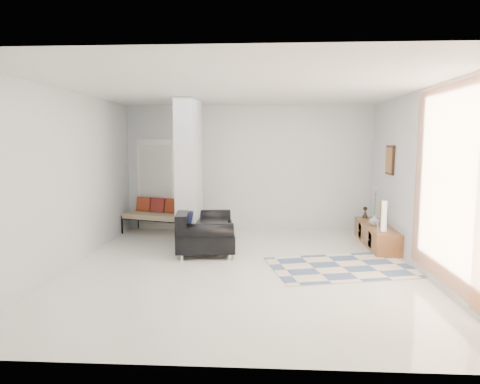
{
  "coord_description": "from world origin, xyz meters",
  "views": [
    {
      "loc": [
        0.35,
        -6.59,
        2.01
      ],
      "look_at": [
        -0.06,
        0.6,
        1.15
      ],
      "focal_mm": 32.0,
      "sensor_mm": 36.0,
      "label": 1
    }
  ],
  "objects": [
    {
      "name": "floor",
      "position": [
        0.0,
        0.0,
        0.0
      ],
      "size": [
        6.0,
        6.0,
        0.0
      ],
      "primitive_type": "plane",
      "color": "silver",
      "rests_on": "ground"
    },
    {
      "name": "ceiling",
      "position": [
        0.0,
        0.0,
        2.8
      ],
      "size": [
        6.0,
        6.0,
        0.0
      ],
      "primitive_type": "plane",
      "rotation": [
        3.14,
        0.0,
        0.0
      ],
      "color": "white",
      "rests_on": "wall_back"
    },
    {
      "name": "wall_back",
      "position": [
        0.0,
        3.0,
        1.4
      ],
      "size": [
        6.0,
        0.0,
        6.0
      ],
      "primitive_type": "plane",
      "rotation": [
        1.57,
        0.0,
        0.0
      ],
      "color": "silver",
      "rests_on": "ground"
    },
    {
      "name": "wall_front",
      "position": [
        0.0,
        -3.0,
        1.4
      ],
      "size": [
        6.0,
        0.0,
        6.0
      ],
      "primitive_type": "plane",
      "rotation": [
        -1.57,
        0.0,
        0.0
      ],
      "color": "silver",
      "rests_on": "ground"
    },
    {
      "name": "wall_left",
      "position": [
        -2.75,
        0.0,
        1.4
      ],
      "size": [
        0.0,
        6.0,
        6.0
      ],
      "primitive_type": "plane",
      "rotation": [
        1.57,
        0.0,
        1.57
      ],
      "color": "silver",
      "rests_on": "ground"
    },
    {
      "name": "wall_right",
      "position": [
        2.75,
        0.0,
        1.4
      ],
      "size": [
        0.0,
        6.0,
        6.0
      ],
      "primitive_type": "plane",
      "rotation": [
        1.57,
        0.0,
        -1.57
      ],
      "color": "silver",
      "rests_on": "ground"
    },
    {
      "name": "partition_column",
      "position": [
        -1.1,
        1.6,
        1.4
      ],
      "size": [
        0.35,
        1.2,
        2.8
      ],
      "primitive_type": "cube",
      "color": "#BABFC2",
      "rests_on": "floor"
    },
    {
      "name": "hallway_door",
      "position": [
        -2.1,
        2.96,
        1.02
      ],
      "size": [
        0.85,
        0.06,
        2.04
      ],
      "primitive_type": "cube",
      "color": "white",
      "rests_on": "floor"
    },
    {
      "name": "curtain",
      "position": [
        2.67,
        -1.15,
        1.45
      ],
      "size": [
        0.0,
        2.55,
        2.55
      ],
      "primitive_type": "plane",
      "rotation": [
        1.57,
        0.0,
        1.57
      ],
      "color": "#D26B37",
      "rests_on": "wall_right"
    },
    {
      "name": "wall_art",
      "position": [
        2.72,
        1.63,
        1.65
      ],
      "size": [
        0.04,
        0.45,
        0.55
      ],
      "primitive_type": "cube",
      "color": "#361A0E",
      "rests_on": "wall_right"
    },
    {
      "name": "media_console",
      "position": [
        2.52,
        1.63,
        0.2
      ],
      "size": [
        0.45,
        1.85,
        0.8
      ],
      "color": "brown",
      "rests_on": "floor"
    },
    {
      "name": "loveseat",
      "position": [
        -0.79,
        1.19,
        0.35
      ],
      "size": [
        1.2,
        1.83,
        0.76
      ],
      "rotation": [
        0.0,
        0.0,
        0.12
      ],
      "color": "silver",
      "rests_on": "floor"
    },
    {
      "name": "daybed",
      "position": [
        -1.92,
        2.49,
        0.42
      ],
      "size": [
        1.7,
        1.09,
        0.77
      ],
      "rotation": [
        0.0,
        0.0,
        -0.3
      ],
      "color": "black",
      "rests_on": "floor"
    },
    {
      "name": "area_rug",
      "position": [
        1.6,
        0.12,
        0.01
      ],
      "size": [
        2.52,
        1.96,
        0.01
      ],
      "primitive_type": "cube",
      "rotation": [
        0.0,
        0.0,
        0.23
      ],
      "color": "beige",
      "rests_on": "floor"
    },
    {
      "name": "cylinder_lamp",
      "position": [
        2.5,
        1.09,
        0.67
      ],
      "size": [
        0.1,
        0.1,
        0.54
      ],
      "primitive_type": "cylinder",
      "color": "white",
      "rests_on": "media_console"
    },
    {
      "name": "bronze_figurine",
      "position": [
        2.47,
        2.39,
        0.52
      ],
      "size": [
        0.12,
        0.12,
        0.24
      ],
      "primitive_type": null,
      "rotation": [
        0.0,
        0.0,
        0.04
      ],
      "color": "black",
      "rests_on": "media_console"
    },
    {
      "name": "vase",
      "position": [
        2.47,
        1.61,
        0.5
      ],
      "size": [
        0.22,
        0.22,
        0.2
      ],
      "primitive_type": "imported",
      "rotation": [
        0.0,
        0.0,
        -0.11
      ],
      "color": "silver",
      "rests_on": "media_console"
    }
  ]
}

